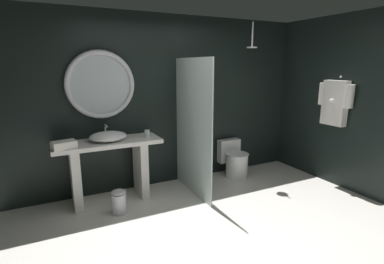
{
  "coord_description": "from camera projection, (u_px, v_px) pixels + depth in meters",
  "views": [
    {
      "loc": [
        -1.71,
        -2.41,
        1.87
      ],
      "look_at": [
        -0.06,
        0.92,
        1.02
      ],
      "focal_mm": 27.68,
      "sensor_mm": 36.0,
      "label": 1
    }
  ],
  "objects": [
    {
      "name": "ground_plane",
      "position": [
        234.0,
        238.0,
        3.26
      ],
      "size": [
        5.76,
        5.76,
        0.0
      ],
      "primitive_type": "plane",
      "color": "silver"
    },
    {
      "name": "back_wall_panel",
      "position": [
        168.0,
        102.0,
        4.63
      ],
      "size": [
        4.8,
        0.1,
        2.6
      ],
      "primitive_type": "cube",
      "color": "black",
      "rests_on": "ground_plane"
    },
    {
      "name": "side_wall_right",
      "position": [
        333.0,
        102.0,
        4.65
      ],
      "size": [
        0.1,
        2.47,
        2.6
      ],
      "primitive_type": "cube",
      "color": "black",
      "rests_on": "ground_plane"
    },
    {
      "name": "vanity_counter",
      "position": [
        109.0,
        163.0,
        4.07
      ],
      "size": [
        1.42,
        0.52,
        0.86
      ],
      "color": "silver",
      "rests_on": "ground_plane"
    },
    {
      "name": "vessel_sink",
      "position": [
        108.0,
        136.0,
        3.98
      ],
      "size": [
        0.49,
        0.4,
        0.2
      ],
      "color": "white",
      "rests_on": "vanity_counter"
    },
    {
      "name": "tumbler_cup",
      "position": [
        147.0,
        134.0,
        4.18
      ],
      "size": [
        0.07,
        0.07,
        0.11
      ],
      "primitive_type": "cylinder",
      "color": "silver",
      "rests_on": "vanity_counter"
    },
    {
      "name": "tissue_box",
      "position": [
        64.0,
        144.0,
        3.72
      ],
      "size": [
        0.18,
        0.13,
        0.06
      ],
      "primitive_type": "cube",
      "color": "black",
      "rests_on": "vanity_counter"
    },
    {
      "name": "round_wall_mirror",
      "position": [
        101.0,
        85.0,
        4.05
      ],
      "size": [
        0.93,
        0.07,
        0.93
      ],
      "color": "silver"
    },
    {
      "name": "shower_glass_panel",
      "position": [
        193.0,
        128.0,
        4.23
      ],
      "size": [
        0.02,
        1.11,
        1.96
      ],
      "primitive_type": "cube",
      "color": "silver",
      "rests_on": "ground_plane"
    },
    {
      "name": "rain_shower_head",
      "position": [
        252.0,
        44.0,
        4.54
      ],
      "size": [
        0.16,
        0.16,
        0.39
      ],
      "color": "silver"
    },
    {
      "name": "hanging_bathrobe",
      "position": [
        335.0,
        101.0,
        4.46
      ],
      "size": [
        0.2,
        0.58,
        0.74
      ],
      "color": "silver"
    },
    {
      "name": "toilet",
      "position": [
        235.0,
        161.0,
        5.03
      ],
      "size": [
        0.4,
        0.54,
        0.6
      ],
      "color": "white",
      "rests_on": "ground_plane"
    },
    {
      "name": "waste_bin",
      "position": [
        119.0,
        201.0,
        3.78
      ],
      "size": [
        0.19,
        0.19,
        0.32
      ],
      "color": "silver",
      "rests_on": "ground_plane"
    },
    {
      "name": "folded_hand_towel",
      "position": [
        64.0,
        145.0,
        3.62
      ],
      "size": [
        0.31,
        0.23,
        0.1
      ],
      "primitive_type": "cube",
      "rotation": [
        0.0,
        0.0,
        0.21
      ],
      "color": "silver",
      "rests_on": "vanity_counter"
    }
  ]
}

